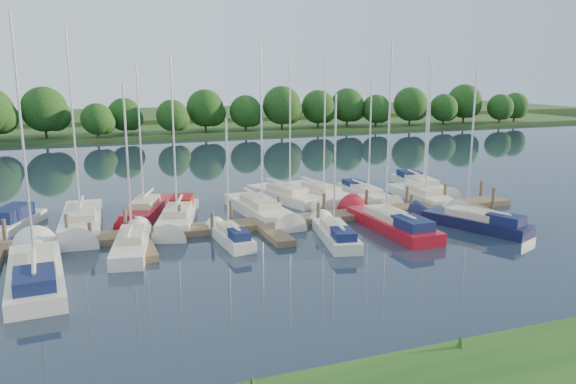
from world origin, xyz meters
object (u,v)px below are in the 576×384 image
object	(u,v)px
sailboat_n_5	(261,212)
dock	(264,226)
motorboat	(11,224)
sailboat_s_2	(231,237)

from	to	relation	value
sailboat_n_5	dock	bearing A→B (deg)	70.86
motorboat	sailboat_n_5	xyz separation A→B (m)	(16.45, -2.16, -0.09)
sailboat_s_2	sailboat_n_5	bearing A→B (deg)	52.83
dock	sailboat_s_2	size ratio (longest dim) A/B	5.12
motorboat	sailboat_n_5	bearing A→B (deg)	-164.10
dock	sailboat_s_2	distance (m)	3.58
motorboat	sailboat_s_2	distance (m)	14.92
motorboat	sailboat_s_2	xyz separation A→B (m)	(12.73, -7.78, -0.05)
sailboat_n_5	sailboat_s_2	world-z (taller)	sailboat_n_5
dock	motorboat	size ratio (longest dim) A/B	6.05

